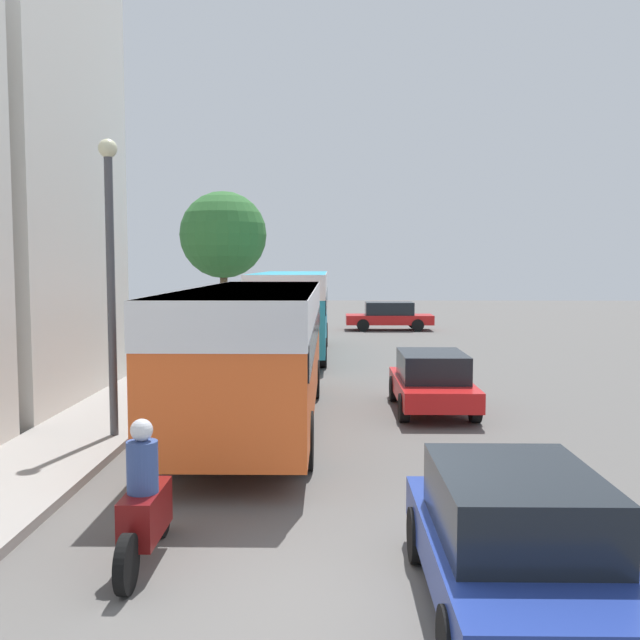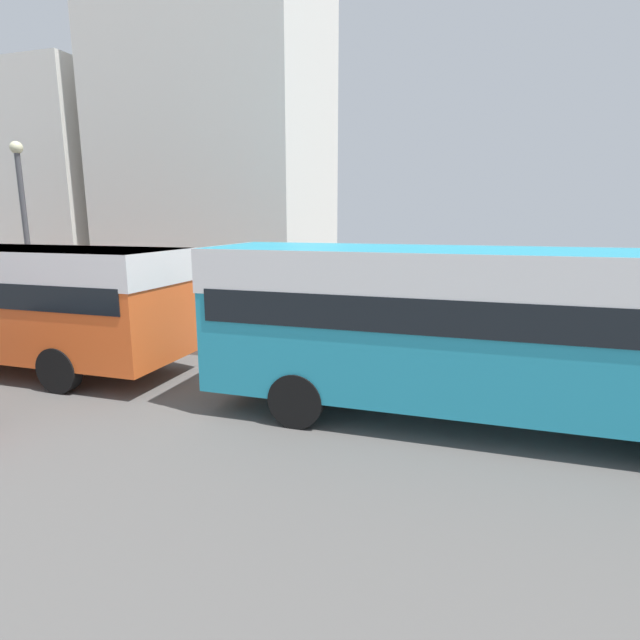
# 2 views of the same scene
# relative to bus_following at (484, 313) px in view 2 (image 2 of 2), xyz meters

# --- Properties ---
(building_corner) EXTENTS (5.55, 8.76, 8.89)m
(building_corner) POSITION_rel_bus_following_xyz_m (-7.41, -17.58, 2.41)
(building_corner) COLOR silver
(building_corner) RESTS_ON ground_plane
(building_midblock) EXTENTS (5.47, 7.04, 13.43)m
(building_midblock) POSITION_rel_bus_following_xyz_m (-7.37, -9.00, 4.68)
(building_midblock) COLOR silver
(building_midblock) RESTS_ON ground_plane
(bus_following) EXTENTS (2.64, 9.99, 3.14)m
(bus_following) POSITION_rel_bus_following_xyz_m (0.00, 0.00, 0.00)
(bus_following) COLOR teal
(bus_following) RESTS_ON ground_plane
(pedestrian_near_curb) EXTENTS (0.38, 0.38, 1.65)m
(pedestrian_near_curb) POSITION_rel_bus_following_xyz_m (-4.33, -1.51, -1.04)
(pedestrian_near_curb) COLOR #232838
(pedestrian_near_curb) RESTS_ON sidewalk
(lamp_post) EXTENTS (0.36, 0.36, 5.71)m
(lamp_post) POSITION_rel_bus_following_xyz_m (-2.79, -13.16, 1.52)
(lamp_post) COLOR #47474C
(lamp_post) RESTS_ON sidewalk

